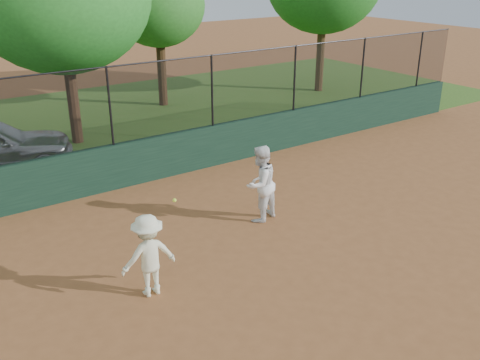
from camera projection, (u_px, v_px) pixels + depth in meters
ground at (273, 287)px, 9.83m from camera, size 80.00×80.00×0.00m
back_wall at (133, 163)px, 14.15m from camera, size 26.00×0.20×1.20m
grass_strip at (64, 130)px, 18.93m from camera, size 36.00×12.00×0.01m
player_second at (260, 184)px, 12.07m from camera, size 1.02×0.89×1.78m
player_main at (149, 255)px, 9.37m from camera, size 1.04×0.65×1.81m
fence_assembly at (127, 102)px, 13.51m from camera, size 26.00×0.06×2.00m
tree_3 at (158, 6)px, 20.73m from camera, size 3.73×3.39×5.57m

